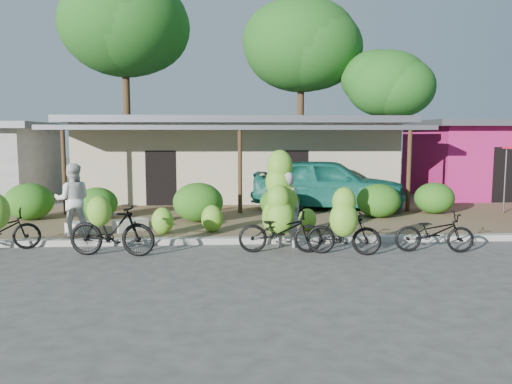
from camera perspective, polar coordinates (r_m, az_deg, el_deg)
ground at (r=10.42m, az=-0.91°, el=-8.25°), size 100.00×100.00×0.00m
sidewalk at (r=15.29m, az=-1.71°, el=-3.25°), size 60.00×6.00×0.12m
curb at (r=12.34m, az=-1.31°, el=-5.54°), size 60.00×0.25×0.15m
shop_main at (r=21.02m, az=-2.19°, el=3.98°), size 13.00×8.50×3.35m
shop_pink at (r=23.74m, az=24.10°, el=3.59°), size 6.00×6.00×3.25m
tree_far_center at (r=27.28m, az=-15.17°, el=18.13°), size 6.45×6.43×10.71m
tree_center_right at (r=27.36m, az=4.75°, el=16.54°), size 6.09×6.04×9.74m
tree_near_right at (r=25.99m, az=14.31°, el=12.06°), size 4.27×4.07×6.84m
hedge_0 at (r=16.42m, az=-24.50°, el=-0.99°), size 1.42×1.28×1.11m
hedge_1 at (r=15.79m, az=-17.72°, el=-1.25°), size 1.24×1.12×0.97m
hedge_2 at (r=14.73m, az=-6.64°, el=-1.16°), size 1.47×1.33×1.15m
hedge_3 at (r=15.31m, az=2.74°, el=-1.20°), size 1.23×1.11×0.96m
hedge_4 at (r=15.83m, az=13.82°, el=-0.97°), size 1.34×1.21×1.05m
hedge_5 at (r=17.17m, az=19.71°, el=-0.66°), size 1.29×1.16×1.00m
bike_left at (r=11.36m, az=-16.28°, el=-4.00°), size 1.99×1.27×1.42m
bike_center at (r=11.54m, az=2.75°, el=-2.36°), size 1.94×1.27×2.31m
bike_right at (r=11.06m, az=9.98°, el=-3.91°), size 1.71×1.31×1.58m
bike_far_right at (r=12.06m, az=19.70°, el=-4.35°), size 1.82×0.85×0.92m
loose_banana_a at (r=13.01m, az=-10.63°, el=-3.27°), size 0.56×0.47×0.70m
loose_banana_b at (r=13.14m, az=-5.03°, el=-3.04°), size 0.57×0.49×0.72m
loose_banana_c at (r=13.34m, az=5.90°, el=-3.16°), size 0.48×0.41×0.60m
sack_near at (r=13.74m, az=-14.15°, el=-3.67°), size 0.92×0.82×0.30m
sack_far at (r=13.75m, az=-19.30°, el=-3.88°), size 0.83×0.59×0.28m
vendor at (r=11.79m, az=3.49°, el=-2.03°), size 0.68×0.46×1.81m
bystander at (r=13.42m, az=-20.21°, el=-0.82°), size 1.01×0.86×1.83m
teal_van at (r=17.27m, az=8.23°, el=0.97°), size 5.51×3.20×1.76m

